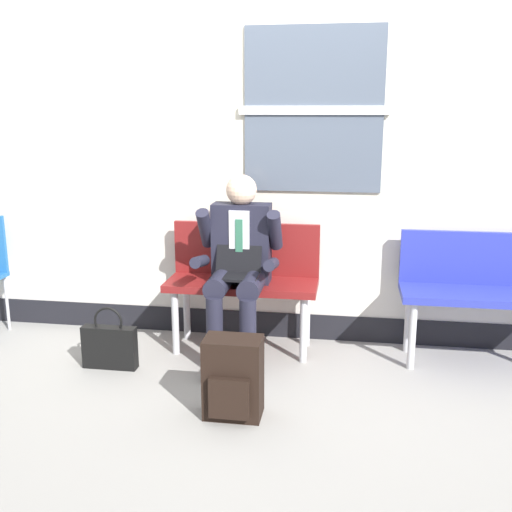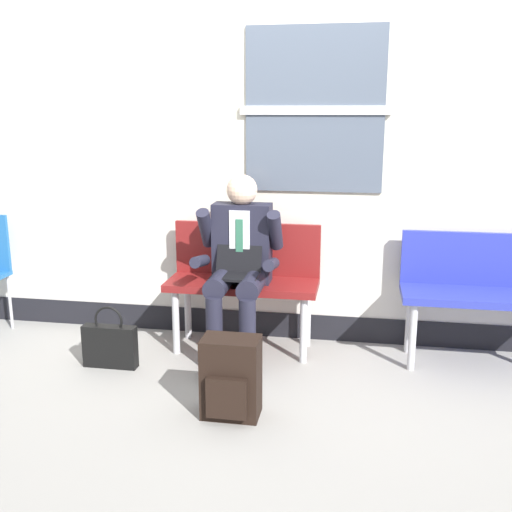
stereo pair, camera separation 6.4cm
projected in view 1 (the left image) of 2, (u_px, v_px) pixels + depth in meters
ground_plane at (273, 369)px, 4.02m from camera, size 18.00×18.00×0.00m
station_wall at (286, 166)px, 4.35m from camera, size 5.53×0.17×2.60m
bench_with_person at (244, 275)px, 4.30m from camera, size 1.06×0.42×0.90m
bench_empty at (484, 285)px, 4.05m from camera, size 1.10×0.42×0.88m
person_seated at (238, 262)px, 4.08m from camera, size 0.57×0.70×1.26m
backpack at (233, 379)px, 3.37m from camera, size 0.32×0.24×0.46m
handbag at (110, 346)px, 4.02m from camera, size 0.37×0.09×0.43m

